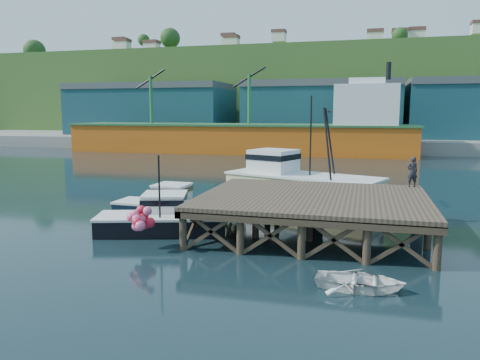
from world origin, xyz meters
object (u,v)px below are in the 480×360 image
(dinghy, at_px, (360,281))
(trawler, at_px, (299,180))
(dockworker, at_px, (412,172))
(boat_black, at_px, (163,218))
(boat_navy, at_px, (167,205))

(dinghy, bearing_deg, trawler, 16.91)
(dinghy, relative_size, dockworker, 1.82)
(trawler, relative_size, dinghy, 3.70)
(dinghy, bearing_deg, boat_black, 62.52)
(boat_navy, distance_m, boat_black, 3.62)
(trawler, relative_size, dockworker, 6.75)
(boat_navy, height_order, boat_black, boat_black)
(dockworker, bearing_deg, boat_navy, -8.80)
(boat_black, relative_size, dinghy, 2.26)
(boat_navy, xyz_separation_m, dockworker, (14.73, 2.85, 2.24))
(boat_black, xyz_separation_m, dinghy, (10.67, -5.95, -0.46))
(dockworker, bearing_deg, boat_black, 5.12)
(trawler, distance_m, dockworker, 8.99)
(boat_black, relative_size, trawler, 0.61)
(dockworker, bearing_deg, dinghy, 57.33)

